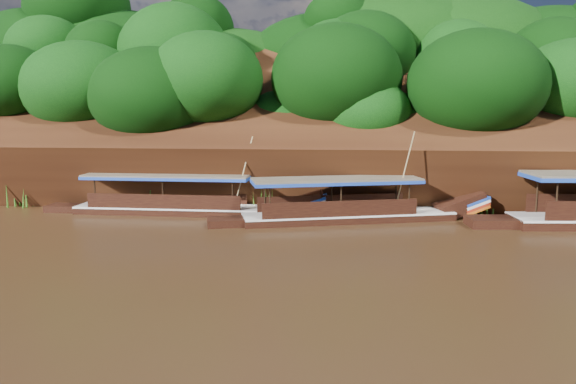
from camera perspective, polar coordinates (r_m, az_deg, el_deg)
name	(u,v)px	position (r m, az deg, el deg)	size (l,w,h in m)	color
ground	(387,259)	(23.02, 10.02, -6.67)	(160.00, 160.00, 0.00)	black
riverbank	(366,159)	(45.09, 7.89, 3.33)	(120.00, 30.06, 19.40)	black
boat_1	(361,211)	(30.19, 7.45, -1.92)	(13.38, 5.45, 5.21)	black
boat_2	(194,205)	(32.25, -9.54, -1.31)	(14.29, 2.45, 4.83)	black
reeds	(314,197)	(32.09, 2.61, -0.55)	(50.04, 2.65, 2.03)	#346719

